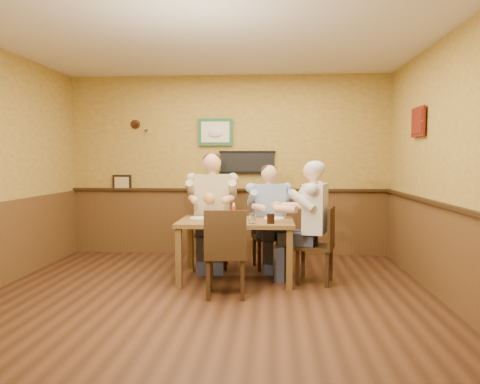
% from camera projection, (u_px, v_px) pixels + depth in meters
% --- Properties ---
extents(room, '(5.02, 5.03, 2.81)m').
position_uv_depth(room, '(220.00, 141.00, 5.00)').
color(room, '#331C0F').
rests_on(room, ground).
extents(dining_table, '(1.40, 0.90, 0.75)m').
position_uv_depth(dining_table, '(236.00, 227.00, 5.75)').
color(dining_table, brown).
rests_on(dining_table, ground).
extents(chair_back_left, '(0.48, 0.48, 0.99)m').
position_uv_depth(chair_back_left, '(212.00, 232.00, 6.47)').
color(chair_back_left, '#332210').
rests_on(chair_back_left, ground).
extents(chair_back_right, '(0.50, 0.50, 0.89)m').
position_uv_depth(chair_back_right, '(269.00, 236.00, 6.42)').
color(chair_back_right, '#332210').
rests_on(chair_back_right, ground).
extents(chair_right_end, '(0.52, 0.52, 0.93)m').
position_uv_depth(chair_right_end, '(315.00, 245.00, 5.64)').
color(chair_right_end, '#332210').
rests_on(chair_right_end, ground).
extents(chair_near_side, '(0.48, 0.48, 0.97)m').
position_uv_depth(chair_near_side, '(226.00, 252.00, 5.09)').
color(chair_near_side, '#332210').
rests_on(chair_near_side, ground).
extents(diner_tan_shirt, '(0.69, 0.69, 1.42)m').
position_uv_depth(diner_tan_shirt, '(212.00, 216.00, 6.46)').
color(diner_tan_shirt, beige).
rests_on(diner_tan_shirt, ground).
extents(diner_blue_polo, '(0.71, 0.71, 1.28)m').
position_uv_depth(diner_blue_polo, '(269.00, 222.00, 6.40)').
color(diner_blue_polo, '#88A1CC').
rests_on(diner_blue_polo, ground).
extents(diner_white_elder, '(0.75, 0.75, 1.33)m').
position_uv_depth(diner_white_elder, '(315.00, 229.00, 5.62)').
color(diner_white_elder, silver).
rests_on(diner_white_elder, ground).
extents(water_glass_left, '(0.10, 0.10, 0.13)m').
position_uv_depth(water_glass_left, '(212.00, 218.00, 5.43)').
color(water_glass_left, white).
rests_on(water_glass_left, dining_table).
extents(water_glass_mid, '(0.10, 0.10, 0.12)m').
position_uv_depth(water_glass_mid, '(252.00, 218.00, 5.41)').
color(water_glass_mid, silver).
rests_on(water_glass_mid, dining_table).
extents(cola_tumbler, '(0.10, 0.10, 0.12)m').
position_uv_depth(cola_tumbler, '(271.00, 219.00, 5.42)').
color(cola_tumbler, black).
rests_on(cola_tumbler, dining_table).
extents(hot_sauce_bottle, '(0.05, 0.05, 0.19)m').
position_uv_depth(hot_sauce_bottle, '(234.00, 212.00, 5.75)').
color(hot_sauce_bottle, '#BC3214').
rests_on(hot_sauce_bottle, dining_table).
extents(salt_shaker, '(0.05, 0.05, 0.09)m').
position_uv_depth(salt_shaker, '(219.00, 216.00, 5.78)').
color(salt_shaker, white).
rests_on(salt_shaker, dining_table).
extents(pepper_shaker, '(0.04, 0.04, 0.10)m').
position_uv_depth(pepper_shaker, '(223.00, 216.00, 5.74)').
color(pepper_shaker, black).
rests_on(pepper_shaker, dining_table).
extents(plate_far_left, '(0.25, 0.25, 0.02)m').
position_uv_depth(plate_far_left, '(199.00, 218.00, 5.90)').
color(plate_far_left, silver).
rests_on(plate_far_left, dining_table).
extents(plate_far_right, '(0.31, 0.31, 0.02)m').
position_uv_depth(plate_far_right, '(274.00, 218.00, 5.88)').
color(plate_far_right, white).
rests_on(plate_far_right, dining_table).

